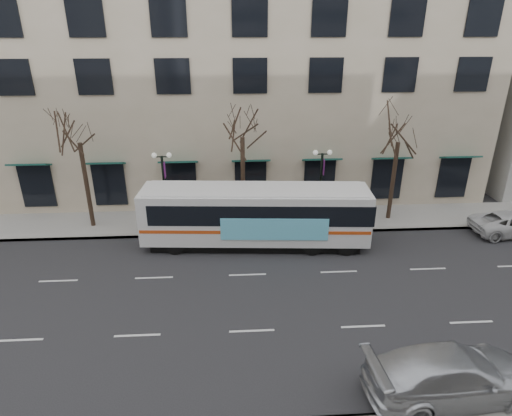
{
  "coord_description": "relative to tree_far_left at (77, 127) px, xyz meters",
  "views": [
    {
      "loc": [
        -0.72,
        -17.44,
        12.49
      ],
      "look_at": [
        0.45,
        2.13,
        4.0
      ],
      "focal_mm": 30.0,
      "sensor_mm": 36.0,
      "label": 1
    }
  ],
  "objects": [
    {
      "name": "ground",
      "position": [
        10.0,
        -8.8,
        -6.7
      ],
      "size": [
        160.0,
        160.0,
        0.0
      ],
      "primitive_type": "plane",
      "color": "black",
      "rests_on": "ground"
    },
    {
      "name": "sidewalk_far",
      "position": [
        15.0,
        0.2,
        -6.62
      ],
      "size": [
        80.0,
        4.0,
        0.15
      ],
      "primitive_type": "cube",
      "color": "gray",
      "rests_on": "ground"
    },
    {
      "name": "building_hotel",
      "position": [
        8.0,
        12.2,
        5.3
      ],
      "size": [
        40.0,
        20.0,
        24.0
      ],
      "primitive_type": "cube",
      "color": "tan",
      "rests_on": "ground"
    },
    {
      "name": "tree_far_left",
      "position": [
        0.0,
        0.0,
        0.0
      ],
      "size": [
        3.6,
        3.6,
        8.34
      ],
      "color": "black",
      "rests_on": "ground"
    },
    {
      "name": "tree_far_mid",
      "position": [
        10.0,
        0.0,
        0.21
      ],
      "size": [
        3.6,
        3.6,
        8.55
      ],
      "color": "black",
      "rests_on": "ground"
    },
    {
      "name": "tree_far_right",
      "position": [
        20.0,
        0.0,
        -0.28
      ],
      "size": [
        3.6,
        3.6,
        8.06
      ],
      "color": "black",
      "rests_on": "ground"
    },
    {
      "name": "lamp_post_left",
      "position": [
        5.01,
        -0.6,
        -3.75
      ],
      "size": [
        1.22,
        0.45,
        5.21
      ],
      "color": "black",
      "rests_on": "ground"
    },
    {
      "name": "lamp_post_right",
      "position": [
        15.01,
        -0.6,
        -3.75
      ],
      "size": [
        1.22,
        0.45,
        5.21
      ],
      "color": "black",
      "rests_on": "ground"
    },
    {
      "name": "city_bus",
      "position": [
        10.72,
        -3.01,
        -4.7
      ],
      "size": [
        13.64,
        3.9,
        3.65
      ],
      "rotation": [
        0.0,
        0.0,
        -0.07
      ],
      "color": "silver",
      "rests_on": "ground"
    },
    {
      "name": "silver_car",
      "position": [
        17.03,
        -15.0,
        -5.77
      ],
      "size": [
        6.59,
        3.12,
        1.86
      ],
      "primitive_type": "imported",
      "rotation": [
        0.0,
        0.0,
        1.65
      ],
      "color": "#B9BCC1",
      "rests_on": "ground"
    },
    {
      "name": "white_pickup",
      "position": [
        27.13,
        -2.6,
        -5.98
      ],
      "size": [
        5.25,
        2.59,
        1.43
      ],
      "primitive_type": "imported",
      "rotation": [
        0.0,
        0.0,
        1.61
      ],
      "color": "silver",
      "rests_on": "ground"
    }
  ]
}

